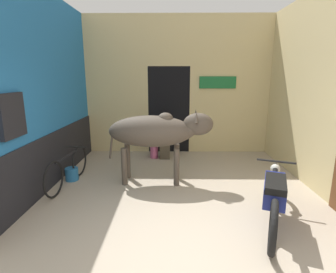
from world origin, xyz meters
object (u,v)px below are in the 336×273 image
Objects in this scene: motorcycle_near at (274,194)px; cow at (157,132)px; bicycle at (68,168)px; shopkeeper_seated at (165,134)px; bucket at (72,174)px; plastic_stool at (154,150)px.

cow is at bearing 138.56° from motorcycle_near.
shopkeeper_seated is (1.84, 1.80, 0.29)m from bicycle.
bicycle is 1.47× the size of shopkeeper_seated.
bicycle is 0.31m from bucket.
motorcycle_near reaches higher than plastic_stool.
motorcycle_near is (1.73, -1.53, -0.58)m from cow.
bicycle is at bearing -82.59° from bucket.
motorcycle_near is 1.70× the size of shopkeeper_seated.
motorcycle_near reaches higher than bicycle.
plastic_stool is (-1.90, 3.11, -0.23)m from motorcycle_near.
shopkeeper_seated is at bearing 44.47° from bicycle.
plastic_stool is (-0.28, -0.03, -0.40)m from shopkeeper_seated.
cow is 1.67m from shopkeeper_seated.
motorcycle_near is at bearing -21.13° from bicycle.
bicycle is 2.36m from plastic_stool.
shopkeeper_seated reaches higher than bucket.
shopkeeper_seated reaches higher than bicycle.
bucket is at bearing -135.86° from plastic_stool.
cow is 1.79m from plastic_stool.
cow is 7.91× the size of bucket.
cow reaches higher than bicycle.
shopkeeper_seated reaches higher than motorcycle_near.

